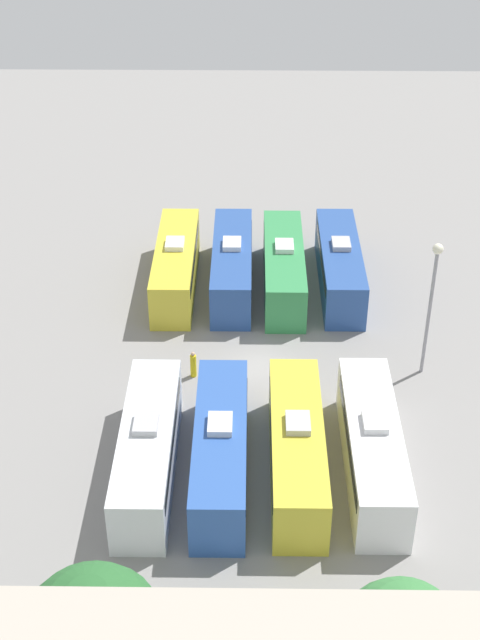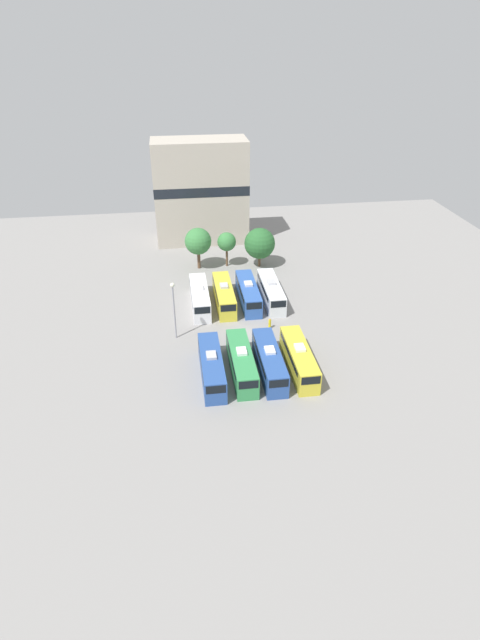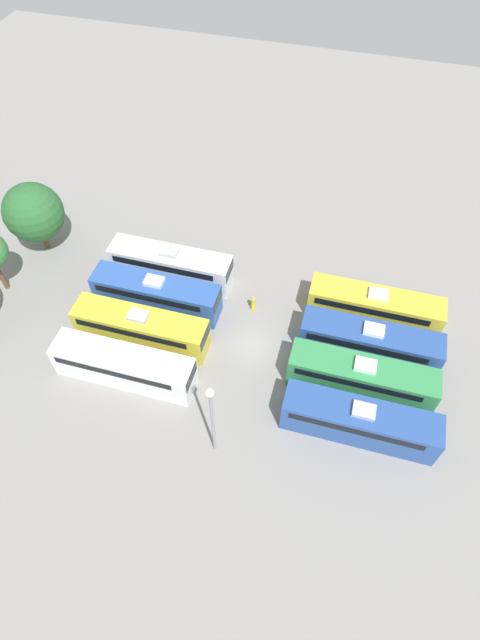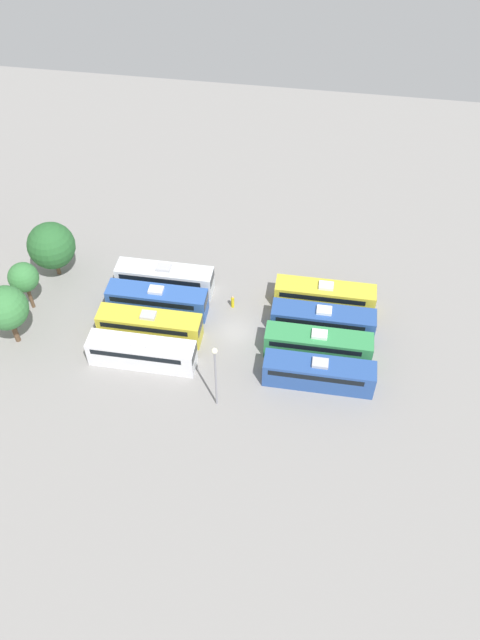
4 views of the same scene
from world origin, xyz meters
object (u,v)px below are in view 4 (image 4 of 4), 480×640
Objects in this scene: tree_1 at (23,278)px; tree_2 at (51,246)px; bus_3 at (324,296)px; tree_0 at (6,308)px; bus_5 at (150,325)px; worker_person at (233,302)px; light_pole at (215,368)px; bus_7 at (165,278)px; bus_1 at (318,344)px; bus_4 at (142,352)px; bus_6 at (157,300)px; bus_0 at (318,373)px; bus_2 at (322,320)px.

tree_2 is (5.77, -0.95, -0.23)m from tree_1.
tree_0 is (-10.32, 32.29, 3.38)m from bus_3.
tree_0 reaches higher than bus_5.
light_pole is at bearing -177.28° from worker_person.
bus_7 is at bearing -53.32° from tree_0.
light_pole is 1.14× the size of tree_0.
worker_person is (5.50, 9.94, -0.89)m from bus_1.
tree_2 is (0.50, 31.60, 2.67)m from bus_3.
bus_1 is 1.00× the size of bus_7.
bus_1 is 1.00× the size of bus_5.
bus_7 is (11.19, 0.28, 0.00)m from bus_4.
bus_3 is (7.24, -0.21, 0.00)m from bus_1.
bus_6 and bus_7 have the same top height.
bus_0 is 33.30m from tree_1.
bus_5 is at bearing 2.06° from bus_4.
bus_0 and bus_7 have the same top height.
light_pole is 25.07m from tree_1.
bus_1 is 32.40m from tree_0.
bus_0 is at bearing -89.49° from bus_4.
tree_1 reaches higher than bus_4.
light_pole is (-4.11, 9.64, 4.02)m from bus_0.
bus_1 is at bearing -89.53° from bus_5.
tree_1 is (-5.27, 32.55, 2.90)m from bus_3.
tree_0 is (4.79, 22.77, -0.63)m from light_pole.
tree_0 is at bearing 88.80° from bus_0.
bus_6 is at bearing -83.21° from tree_1.
tree_2 is at bearing 54.74° from light_pole.
tree_1 is at bearing 99.19° from bus_3.
worker_person is 21.85m from tree_2.
bus_1 is at bearing -49.78° from light_pole.
tree_0 reaches higher than tree_2.
bus_2 is at bearing 0.68° from bus_0.
bus_4 is at bearing -177.94° from bus_5.
tree_0 is at bearing 101.44° from bus_2.
bus_2 is 1.78× the size of tree_1.
light_pole reaches higher than tree_0.
tree_1 is at bearing 81.58° from bus_5.
tree_1 is at bearing 66.86° from light_pole.
bus_7 is at bearing 77.87° from worker_person.
bus_5 is at bearing 48.49° from light_pole.
worker_person is at bearing -68.80° from tree_0.
bus_2 is (7.22, 0.09, 0.00)m from bus_0.
bus_3 is at bearing -90.90° from tree_2.
bus_5 is 12.32m from light_pole.
bus_5 is 7.42m from bus_7.
tree_2 reaches higher than bus_4.
bus_0 is 18.72m from bus_5.
tree_2 reaches higher than bus_3.
bus_0 is at bearing -99.95° from tree_1.
bus_7 is at bearing 89.89° from bus_3.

